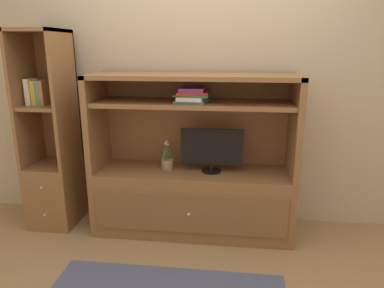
{
  "coord_description": "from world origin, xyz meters",
  "views": [
    {
      "loc": [
        0.34,
        -2.44,
        1.59
      ],
      "look_at": [
        0.0,
        0.35,
        0.81
      ],
      "focal_mm": 32.77,
      "sensor_mm": 36.0,
      "label": 1
    }
  ],
  "objects_px": {
    "upright_book_row": "(39,92)",
    "bookshelf_tall": "(53,162)",
    "tv_monitor": "(212,149)",
    "potted_plant": "(167,162)",
    "media_console": "(193,182)",
    "magazine_stack": "(193,95)"
  },
  "relations": [
    {
      "from": "media_console",
      "to": "tv_monitor",
      "type": "xyz_separation_m",
      "value": [
        0.16,
        -0.02,
        0.32
      ]
    },
    {
      "from": "magazine_stack",
      "to": "bookshelf_tall",
      "type": "distance_m",
      "value": 1.43
    },
    {
      "from": "media_console",
      "to": "potted_plant",
      "type": "xyz_separation_m",
      "value": [
        -0.22,
        0.0,
        0.17
      ]
    },
    {
      "from": "media_console",
      "to": "upright_book_row",
      "type": "relative_size",
      "value": 7.75
    },
    {
      "from": "tv_monitor",
      "to": "potted_plant",
      "type": "height_order",
      "value": "tv_monitor"
    },
    {
      "from": "bookshelf_tall",
      "to": "magazine_stack",
      "type": "bearing_deg",
      "value": -0.59
    },
    {
      "from": "media_console",
      "to": "potted_plant",
      "type": "bearing_deg",
      "value": 179.17
    },
    {
      "from": "magazine_stack",
      "to": "upright_book_row",
      "type": "distance_m",
      "value": 1.34
    },
    {
      "from": "upright_book_row",
      "to": "bookshelf_tall",
      "type": "bearing_deg",
      "value": 10.86
    },
    {
      "from": "media_console",
      "to": "tv_monitor",
      "type": "distance_m",
      "value": 0.36
    },
    {
      "from": "media_console",
      "to": "magazine_stack",
      "type": "height_order",
      "value": "media_console"
    },
    {
      "from": "media_console",
      "to": "tv_monitor",
      "type": "bearing_deg",
      "value": -7.01
    },
    {
      "from": "potted_plant",
      "to": "upright_book_row",
      "type": "bearing_deg",
      "value": -179.5
    },
    {
      "from": "potted_plant",
      "to": "bookshelf_tall",
      "type": "xyz_separation_m",
      "value": [
        -1.06,
        0.0,
        -0.04
      ]
    },
    {
      "from": "tv_monitor",
      "to": "potted_plant",
      "type": "bearing_deg",
      "value": 176.55
    },
    {
      "from": "bookshelf_tall",
      "to": "tv_monitor",
      "type": "bearing_deg",
      "value": -0.97
    },
    {
      "from": "tv_monitor",
      "to": "magazine_stack",
      "type": "height_order",
      "value": "magazine_stack"
    },
    {
      "from": "bookshelf_tall",
      "to": "upright_book_row",
      "type": "height_order",
      "value": "bookshelf_tall"
    },
    {
      "from": "magazine_stack",
      "to": "tv_monitor",
      "type": "bearing_deg",
      "value": -3.99
    },
    {
      "from": "tv_monitor",
      "to": "upright_book_row",
      "type": "distance_m",
      "value": 1.57
    },
    {
      "from": "tv_monitor",
      "to": "bookshelf_tall",
      "type": "height_order",
      "value": "bookshelf_tall"
    },
    {
      "from": "media_console",
      "to": "tv_monitor",
      "type": "relative_size",
      "value": 3.26
    }
  ]
}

